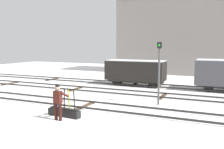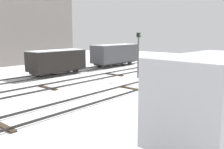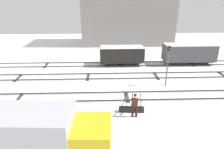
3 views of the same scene
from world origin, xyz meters
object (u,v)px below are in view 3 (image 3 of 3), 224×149
at_px(delivery_truck, 41,137).
at_px(freight_car_near_switch, 189,53).
at_px(freight_car_mid_siding, 122,54).
at_px(switch_lever_frame, 131,109).
at_px(rail_worker, 135,104).
at_px(signal_post, 168,62).

bearing_deg(delivery_truck, freight_car_near_switch, 52.98).
height_order(delivery_truck, freight_car_mid_siding, delivery_truck).
distance_m(switch_lever_frame, rail_worker, 0.99).
bearing_deg(freight_car_near_switch, freight_car_mid_siding, 179.79).
bearing_deg(switch_lever_frame, freight_car_near_switch, 56.22).
xyz_separation_m(rail_worker, signal_post, (3.61, 5.00, 1.30)).
height_order(delivery_truck, freight_car_near_switch, delivery_truck).
distance_m(rail_worker, signal_post, 6.30).
height_order(rail_worker, freight_car_mid_siding, freight_car_mid_siding).
height_order(switch_lever_frame, delivery_truck, delivery_truck).
xyz_separation_m(switch_lever_frame, rail_worker, (0.13, -0.64, 0.74)).
distance_m(rail_worker, freight_car_near_switch, 13.88).
bearing_deg(delivery_truck, signal_post, 50.21).
bearing_deg(switch_lever_frame, rail_worker, -74.71).
xyz_separation_m(signal_post, freight_car_near_switch, (4.52, 6.24, -0.89)).
distance_m(rail_worker, delivery_truck, 6.52).
bearing_deg(switch_lever_frame, freight_car_mid_siding, 93.18).
xyz_separation_m(switch_lever_frame, signal_post, (3.74, 4.36, 2.04)).
relative_size(switch_lever_frame, rail_worker, 1.04).
distance_m(delivery_truck, freight_car_near_switch, 20.22).
height_order(rail_worker, signal_post, signal_post).
distance_m(delivery_truck, freight_car_mid_siding, 16.20).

